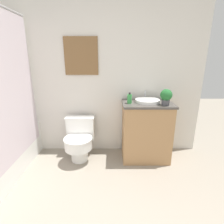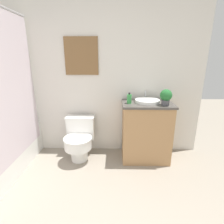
{
  "view_description": "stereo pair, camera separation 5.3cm",
  "coord_description": "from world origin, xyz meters",
  "px_view_note": "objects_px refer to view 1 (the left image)",
  "views": [
    {
      "loc": [
        0.44,
        -0.25,
        1.46
      ],
      "look_at": [
        0.45,
        1.89,
        0.78
      ],
      "focal_mm": 28.0,
      "sensor_mm": 36.0,
      "label": 1
    },
    {
      "loc": [
        0.49,
        -0.25,
        1.46
      ],
      "look_at": [
        0.45,
        1.89,
        0.78
      ],
      "focal_mm": 28.0,
      "sensor_mm": 36.0,
      "label": 2
    }
  ],
  "objects_px": {
    "toilet": "(79,139)",
    "sink": "(147,101)",
    "soap_bottle": "(129,99)",
    "potted_plant": "(165,96)"
  },
  "relations": [
    {
      "from": "sink",
      "to": "soap_bottle",
      "type": "bearing_deg",
      "value": -166.57
    },
    {
      "from": "toilet",
      "to": "soap_bottle",
      "type": "height_order",
      "value": "soap_bottle"
    },
    {
      "from": "sink",
      "to": "potted_plant",
      "type": "distance_m",
      "value": 0.27
    },
    {
      "from": "sink",
      "to": "potted_plant",
      "type": "height_order",
      "value": "potted_plant"
    },
    {
      "from": "soap_bottle",
      "to": "potted_plant",
      "type": "relative_size",
      "value": 0.7
    },
    {
      "from": "sink",
      "to": "toilet",
      "type": "bearing_deg",
      "value": -177.89
    },
    {
      "from": "toilet",
      "to": "sink",
      "type": "distance_m",
      "value": 1.12
    },
    {
      "from": "potted_plant",
      "to": "toilet",
      "type": "bearing_deg",
      "value": 174.53
    },
    {
      "from": "soap_bottle",
      "to": "toilet",
      "type": "bearing_deg",
      "value": 177.96
    },
    {
      "from": "toilet",
      "to": "potted_plant",
      "type": "height_order",
      "value": "potted_plant"
    }
  ]
}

